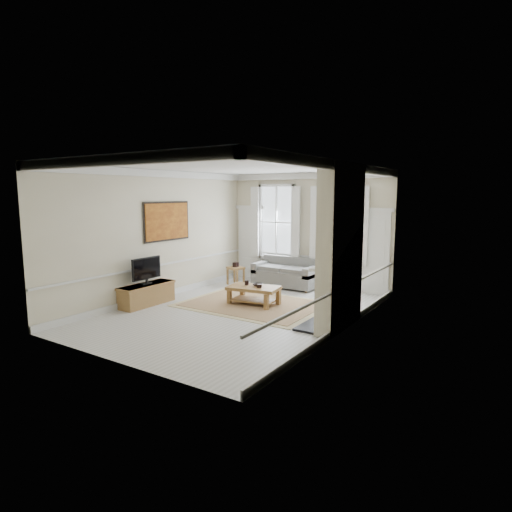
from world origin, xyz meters
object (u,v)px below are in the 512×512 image
Objects in this scene: sofa at (287,275)px; tv_stand at (147,294)px; side_table at (236,270)px; coffee_table at (254,290)px.

sofa is 1.29× the size of tv_stand.
sofa is 1.60m from side_table.
coffee_table is at bearing 33.18° from tv_stand.
sofa is at bearing 20.35° from side_table.
sofa is 1.41× the size of coffee_table.
side_table reaches higher than tv_stand.
sofa reaches higher than coffee_table.
side_table is 3.29m from tv_stand.
tv_stand is at bearing -97.29° from side_table.
sofa reaches higher than side_table.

